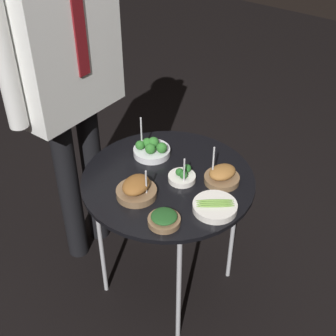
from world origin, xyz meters
TOP-DOWN VIEW (x-y plane):
  - ground_plane at (0.00, 0.00)m, footprint 8.00×8.00m
  - serving_cart at (0.00, 0.00)m, footprint 0.70×0.70m
  - bowl_broccoli_back_left at (0.02, -0.05)m, footprint 0.11×0.11m
  - bowl_roast_mid_right at (0.11, -0.19)m, footprint 0.14×0.14m
  - bowl_roast_mid_left at (-0.16, 0.03)m, footprint 0.16×0.16m
  - bowl_asparagus_center at (-0.05, -0.25)m, footprint 0.17×0.17m
  - bowl_spinach_near_rim at (-0.22, -0.15)m, footprint 0.12×0.12m
  - bowl_broccoli_far_rim at (0.09, 0.15)m, footprint 0.16×0.16m
  - waiter_figure at (-0.03, 0.50)m, footprint 0.60×0.23m

SIDE VIEW (x-z plane):
  - ground_plane at x=0.00m, z-range 0.00..0.00m
  - serving_cart at x=0.00m, z-range 0.28..0.93m
  - bowl_asparagus_center at x=-0.05m, z-range 0.64..0.68m
  - bowl_spinach_near_rim at x=-0.22m, z-range 0.64..0.69m
  - bowl_broccoli_back_left at x=0.02m, z-range 0.60..0.73m
  - bowl_broccoli_far_rim at x=0.09m, z-range 0.59..0.76m
  - bowl_roast_mid_right at x=0.11m, z-range 0.59..0.76m
  - bowl_roast_mid_left at x=-0.16m, z-range 0.61..0.74m
  - waiter_figure at x=-0.03m, z-range 0.22..1.85m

